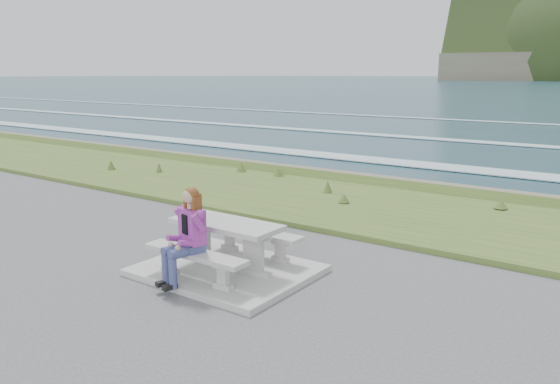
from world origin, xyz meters
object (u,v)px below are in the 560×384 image
(bench_landward, at_px, (195,258))
(bench_seaward, at_px, (254,236))
(picnic_table, at_px, (226,232))
(seated_woman, at_px, (184,248))

(bench_landward, bearing_deg, bench_seaward, 90.00)
(bench_seaward, bearing_deg, picnic_table, -90.00)
(bench_landward, relative_size, bench_seaward, 1.00)
(picnic_table, relative_size, bench_seaward, 1.00)
(bench_seaward, relative_size, seated_woman, 1.28)
(bench_landward, distance_m, bench_seaward, 1.40)
(bench_seaward, xyz_separation_m, seated_woman, (-0.09, -1.53, 0.17))
(picnic_table, distance_m, bench_landward, 0.74)
(picnic_table, bearing_deg, bench_seaward, 90.00)
(bench_landward, xyz_separation_m, bench_seaward, (0.00, 1.40, 0.00))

